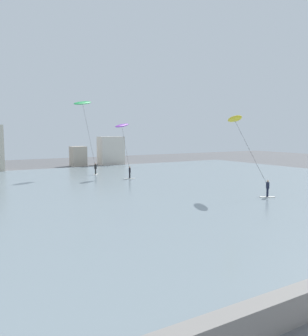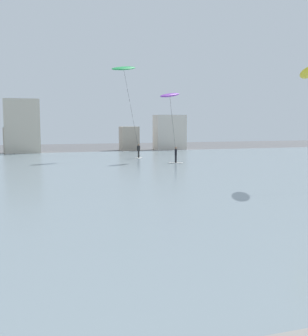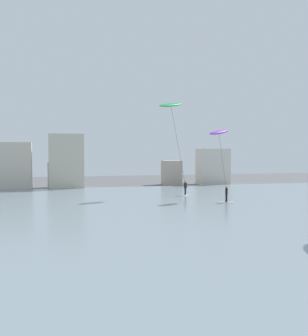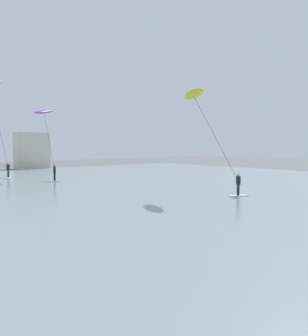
# 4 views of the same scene
# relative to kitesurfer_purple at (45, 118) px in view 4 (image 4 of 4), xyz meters

# --- Properties ---
(kitesurfer_purple) EXTENTS (3.19, 4.71, 7.45)m
(kitesurfer_purple) POSITION_rel_kitesurfer_purple_xyz_m (0.00, 0.00, 0.00)
(kitesurfer_purple) COLOR silver
(kitesurfer_purple) RESTS_ON water_bay
(kitesurfer_yellow) EXTENTS (2.99, 5.12, 7.93)m
(kitesurfer_yellow) POSITION_rel_kitesurfer_purple_xyz_m (3.42, -18.50, 0.18)
(kitesurfer_yellow) COLOR silver
(kitesurfer_yellow) RESTS_ON water_bay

